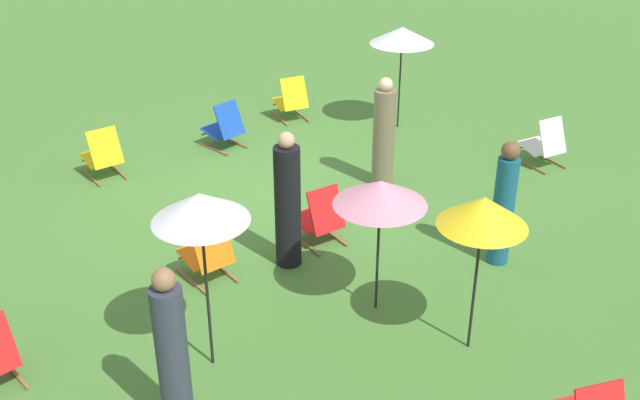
% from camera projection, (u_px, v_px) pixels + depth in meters
% --- Properties ---
extents(ground_plane, '(40.00, 40.00, 0.00)m').
position_uv_depth(ground_plane, '(275.00, 199.00, 11.31)').
color(ground_plane, '#477A33').
extents(deckchair_0, '(0.53, 0.79, 0.83)m').
position_uv_depth(deckchair_0, '(207.00, 253.00, 9.24)').
color(deckchair_0, olive).
rests_on(deckchair_0, ground).
extents(deckchair_4, '(0.58, 0.82, 0.83)m').
position_uv_depth(deckchair_4, '(291.00, 100.00, 14.06)').
color(deckchair_4, olive).
rests_on(deckchair_4, ground).
extents(deckchair_5, '(0.49, 0.76, 0.83)m').
position_uv_depth(deckchair_5, '(320.00, 218.00, 10.04)').
color(deckchair_5, olive).
rests_on(deckchair_5, ground).
extents(deckchair_7, '(0.55, 0.80, 0.83)m').
position_uv_depth(deckchair_7, '(544.00, 144.00, 12.23)').
color(deckchair_7, olive).
rests_on(deckchair_7, ground).
extents(deckchair_8, '(0.63, 0.85, 0.83)m').
position_uv_depth(deckchair_8, '(224.00, 128.00, 12.86)').
color(deckchair_8, olive).
rests_on(deckchair_8, ground).
extents(deckchair_10, '(0.51, 0.78, 0.83)m').
position_uv_depth(deckchair_10, '(103.00, 155.00, 11.84)').
color(deckchair_10, olive).
rests_on(deckchair_10, ground).
extents(umbrella_0, '(1.13, 1.13, 1.85)m').
position_uv_depth(umbrella_0, '(402.00, 36.00, 13.10)').
color(umbrella_0, black).
rests_on(umbrella_0, ground).
extents(umbrella_1, '(1.05, 1.05, 1.65)m').
position_uv_depth(umbrella_1, '(380.00, 193.00, 8.18)').
color(umbrella_1, black).
rests_on(umbrella_1, ground).
extents(umbrella_2, '(0.95, 0.95, 2.02)m').
position_uv_depth(umbrella_2, '(200.00, 208.00, 7.12)').
color(umbrella_2, black).
rests_on(umbrella_2, ground).
extents(umbrella_3, '(0.92, 0.92, 1.83)m').
position_uv_depth(umbrella_3, '(483.00, 212.00, 7.45)').
color(umbrella_3, black).
rests_on(umbrella_3, ground).
extents(person_0, '(0.35, 0.35, 1.67)m').
position_uv_depth(person_0, '(504.00, 206.00, 9.40)').
color(person_0, '#195972').
rests_on(person_0, ground).
extents(person_1, '(0.34, 0.34, 1.75)m').
position_uv_depth(person_1, '(172.00, 355.00, 6.81)').
color(person_1, '#333847').
rests_on(person_1, ground).
extents(person_2, '(0.36, 0.36, 1.73)m').
position_uv_depth(person_2, '(384.00, 136.00, 11.41)').
color(person_2, '#72664C').
rests_on(person_2, ground).
extents(person_3, '(0.40, 0.40, 1.81)m').
position_uv_depth(person_3, '(288.00, 204.00, 9.35)').
color(person_3, black).
rests_on(person_3, ground).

